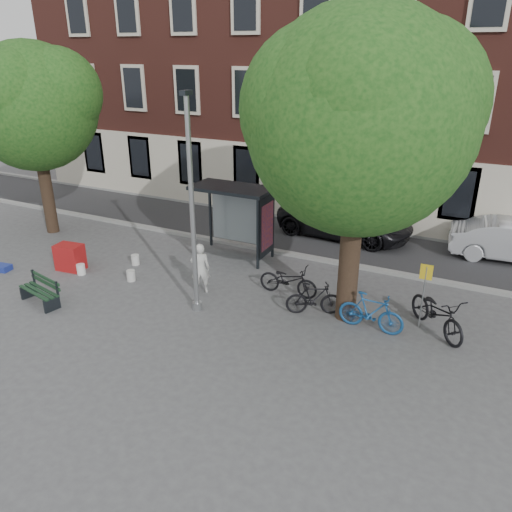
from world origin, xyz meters
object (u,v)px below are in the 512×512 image
at_px(lamppost, 193,219).
at_px(bike_a, 288,280).
at_px(notice_sign, 425,283).
at_px(bus_shelter, 244,207).
at_px(car_dark, 345,218).
at_px(painter, 200,268).
at_px(bench, 41,292).
at_px(bike_c, 437,313).
at_px(bike_b, 371,312).
at_px(bike_d, 314,298).
at_px(red_stand, 70,257).

height_order(lamppost, bike_a, lamppost).
relative_size(bike_a, notice_sign, 1.01).
relative_size(bus_shelter, car_dark, 0.54).
height_order(painter, bench, painter).
bearing_deg(bike_c, bike_b, 159.41).
relative_size(bike_d, car_dark, 0.30).
bearing_deg(notice_sign, bike_c, -8.84).
height_order(bench, bike_c, bike_c).
bearing_deg(bike_b, bus_shelter, 64.01).
bearing_deg(painter, bike_a, 172.95).
xyz_separation_m(lamppost, car_dark, (1.99, 7.92, -2.04)).
height_order(lamppost, notice_sign, lamppost).
bearing_deg(painter, red_stand, -24.32).
bearing_deg(painter, notice_sign, 157.44).
distance_m(lamppost, bike_c, 7.01).
bearing_deg(bike_d, lamppost, 87.13).
height_order(bike_a, notice_sign, notice_sign).
distance_m(painter, bike_a, 2.73).
height_order(bus_shelter, bike_d, bus_shelter).
height_order(bike_b, bike_d, bike_b).
bearing_deg(notice_sign, bike_d, -168.89).
bearing_deg(bike_c, painter, 143.10).
xyz_separation_m(bench, notice_sign, (10.34, 3.60, 0.97)).
distance_m(car_dark, notice_sign, 7.27).
relative_size(painter, bench, 1.00).
relative_size(lamppost, notice_sign, 3.28).
xyz_separation_m(bike_d, car_dark, (-1.14, 6.64, 0.25)).
height_order(bus_shelter, bench, bus_shelter).
relative_size(bike_c, bike_d, 1.35).
bearing_deg(bike_d, bike_a, 30.16).
xyz_separation_m(bus_shelter, painter, (0.12, -3.11, -1.10)).
distance_m(bike_c, bike_d, 3.32).
height_order(bus_shelter, car_dark, bus_shelter).
xyz_separation_m(bike_a, bike_b, (2.80, -0.94, 0.04)).
distance_m(bench, bike_b, 9.61).
height_order(bike_d, notice_sign, notice_sign).
xyz_separation_m(lamppost, red_stand, (-5.44, 0.49, -2.33)).
xyz_separation_m(bike_c, red_stand, (-11.84, -1.32, -0.12)).
distance_m(bike_b, bike_c, 1.74).
xyz_separation_m(bike_c, notice_sign, (-0.43, 0.06, 0.76)).
bearing_deg(bus_shelter, notice_sign, -18.78).
xyz_separation_m(painter, bike_d, (3.62, 0.28, -0.33)).
bearing_deg(red_stand, bike_b, 3.56).
xyz_separation_m(painter, notice_sign, (6.46, 0.87, 0.52)).
xyz_separation_m(bike_a, bike_d, (1.13, -0.78, -0.01)).
height_order(bike_a, red_stand, bike_a).
bearing_deg(painter, bench, 4.91).
distance_m(lamppost, bike_a, 3.68).
bearing_deg(red_stand, bike_d, 5.30).
relative_size(bike_a, bike_d, 1.16).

